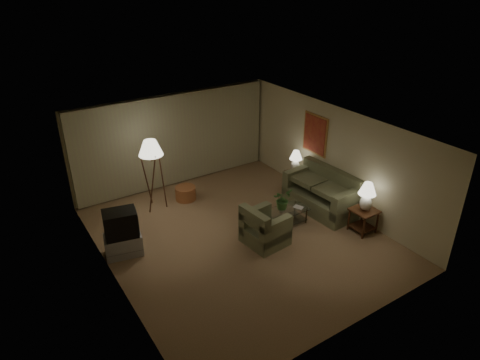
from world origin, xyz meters
The scene contains 16 objects.
ground centered at (0.00, 0.00, 0.00)m, with size 7.00×7.00×0.00m, color #A87E5C.
room_shell centered at (0.02, 1.51, 1.75)m, with size 6.04×7.02×2.72m.
sofa centered at (2.50, -0.09, 0.44)m, with size 2.09×1.23×0.87m.
armchair centered at (0.37, -0.54, 0.38)m, with size 1.08×1.04×0.77m.
side_table_near centered at (2.65, -1.44, 0.42)m, with size 0.57×0.57×0.60m.
side_table_far centered at (2.65, 1.16, 0.40)m, with size 0.48×0.40×0.60m.
table_lamp_near centered at (2.65, -1.44, 1.03)m, with size 0.42×0.42×0.72m.
table_lamp_far centered at (2.65, 1.16, 0.96)m, with size 0.36×0.36×0.62m.
coffee_table centered at (1.27, -0.19, 0.28)m, with size 1.08×0.59×0.41m.
tv_cabinet centered at (-2.55, 0.82, 0.25)m, with size 0.90×0.66×0.50m, color #A0A0A3.
crt_tv centered at (-2.55, 0.82, 0.80)m, with size 0.80×0.64×0.61m, color black.
floor_lamp centered at (-1.12, 2.38, 1.01)m, with size 0.63×0.63×1.93m.
ottoman centered at (-0.25, 2.35, 0.19)m, with size 0.56×0.56×0.37m, color #AA6539.
vase centered at (1.12, -0.19, 0.49)m, with size 0.14×0.14×0.14m, color white.
flowers centered at (1.12, -0.19, 0.81)m, with size 0.45×0.39×0.51m, color #447835.
book centered at (1.52, -0.29, 0.42)m, with size 0.17×0.24×0.02m, color olive.
Camera 1 is at (-4.66, -7.21, 5.83)m, focal length 32.00 mm.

